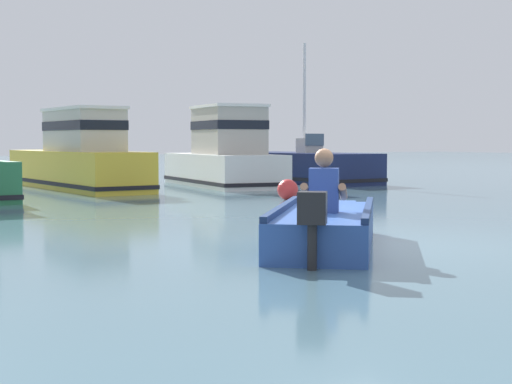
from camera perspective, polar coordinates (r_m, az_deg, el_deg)
name	(u,v)px	position (r m, az deg, el deg)	size (l,w,h in m)	color
ground_plane	(352,243)	(9.94, 6.94, -3.70)	(120.00, 120.00, 0.00)	slate
rowboat_with_person	(325,226)	(9.53, 5.00, -2.49)	(2.92, 3.19, 1.19)	#2D519E
moored_boat_yellow	(78,159)	(21.49, -12.71, 2.35)	(1.82, 6.80, 2.14)	gold
moored_boat_white	(225,157)	(22.24, -2.27, 2.56)	(2.63, 5.40, 2.26)	white
moored_boat_navy	(301,168)	(24.48, 3.29, 1.76)	(2.02, 5.79, 4.24)	#19234C
mooring_buoy	(288,190)	(16.99, 2.30, 0.17)	(0.45, 0.45, 0.45)	red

